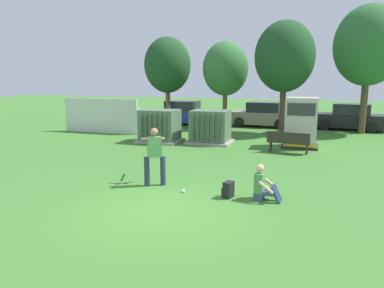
% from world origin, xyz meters
% --- Properties ---
extents(ground_plane, '(96.00, 96.00, 0.00)m').
position_xyz_m(ground_plane, '(0.00, 0.00, 0.00)').
color(ground_plane, '#3D752D').
extents(fence_panel, '(4.80, 0.12, 2.00)m').
position_xyz_m(fence_panel, '(-8.41, 10.50, 1.00)').
color(fence_panel, silver).
rests_on(fence_panel, ground).
extents(transformer_west, '(2.10, 1.70, 1.62)m').
position_xyz_m(transformer_west, '(-3.87, 8.74, 0.79)').
color(transformer_west, '#9E9B93').
rests_on(transformer_west, ground).
extents(transformer_mid_west, '(2.10, 1.70, 1.62)m').
position_xyz_m(transformer_mid_west, '(-1.38, 9.21, 0.79)').
color(transformer_mid_west, '#9E9B93').
rests_on(transformer_mid_west, ground).
extents(generator_enclosure, '(1.60, 1.40, 2.30)m').
position_xyz_m(generator_enclosure, '(2.87, 9.49, 1.14)').
color(generator_enclosure, '#262626').
rests_on(generator_enclosure, ground).
extents(park_bench, '(1.84, 0.64, 0.92)m').
position_xyz_m(park_bench, '(2.45, 7.92, 0.54)').
color(park_bench, '#2D2823').
rests_on(park_bench, ground).
extents(batter, '(1.07, 1.49, 1.74)m').
position_xyz_m(batter, '(-1.01, 1.84, 0.98)').
color(batter, '#282D4C').
rests_on(batter, ground).
extents(sports_ball, '(0.09, 0.09, 0.09)m').
position_xyz_m(sports_ball, '(0.06, 1.41, 0.04)').
color(sports_ball, white).
rests_on(sports_ball, ground).
extents(seated_spectator, '(0.74, 0.58, 0.96)m').
position_xyz_m(seated_spectator, '(2.26, 1.49, 0.38)').
color(seated_spectator, '#384C75').
rests_on(seated_spectator, ground).
extents(backpack, '(0.32, 0.36, 0.44)m').
position_xyz_m(backpack, '(1.34, 1.40, 0.21)').
color(backpack, black).
rests_on(backpack, ground).
extents(tree_left, '(3.04, 3.04, 5.81)m').
position_xyz_m(tree_left, '(-5.85, 14.64, 3.99)').
color(tree_left, brown).
rests_on(tree_left, ground).
extents(tree_center_left, '(2.85, 2.85, 5.45)m').
position_xyz_m(tree_center_left, '(-2.01, 14.85, 3.74)').
color(tree_center_left, brown).
rests_on(tree_center_left, ground).
extents(tree_center_right, '(3.29, 3.29, 6.29)m').
position_xyz_m(tree_center_right, '(1.70, 13.29, 4.32)').
color(tree_center_right, '#4C3828').
rests_on(tree_center_right, ground).
extents(tree_right, '(3.77, 3.77, 7.20)m').
position_xyz_m(tree_right, '(6.08, 15.06, 4.94)').
color(tree_right, brown).
rests_on(tree_right, ground).
extents(parked_car_leftmost, '(4.27, 2.07, 1.62)m').
position_xyz_m(parked_car_leftmost, '(-10.83, 15.59, 0.75)').
color(parked_car_leftmost, '#B2B2B7').
rests_on(parked_car_leftmost, ground).
extents(parked_car_left_of_center, '(4.30, 2.12, 1.62)m').
position_xyz_m(parked_car_left_of_center, '(-5.32, 15.70, 0.75)').
color(parked_car_left_of_center, navy).
rests_on(parked_car_left_of_center, ground).
extents(parked_car_right_of_center, '(4.28, 2.08, 1.62)m').
position_xyz_m(parked_car_right_of_center, '(0.19, 16.27, 0.75)').
color(parked_car_right_of_center, gray).
rests_on(parked_car_right_of_center, ground).
extents(parked_car_rightmost, '(4.40, 2.36, 1.62)m').
position_xyz_m(parked_car_rightmost, '(5.51, 16.47, 0.75)').
color(parked_car_rightmost, black).
rests_on(parked_car_rightmost, ground).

